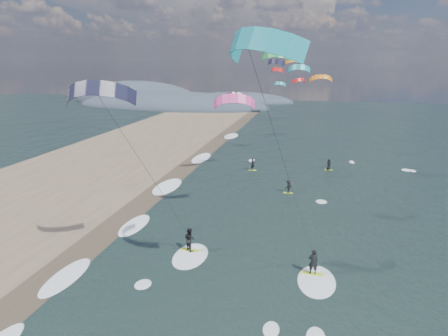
# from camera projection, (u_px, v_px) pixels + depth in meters

# --- Properties ---
(wet_sand_strip) EXTENTS (3.00, 240.00, 0.00)m
(wet_sand_strip) POSITION_uv_depth(u_px,v_px,m) (87.00, 248.00, 30.33)
(wet_sand_strip) COLOR #382D23
(wet_sand_strip) RESTS_ON ground
(coastal_hills) EXTENTS (80.00, 41.00, 15.00)m
(coastal_hills) POSITION_uv_depth(u_px,v_px,m) (166.00, 104.00, 129.08)
(coastal_hills) COLOR #3D4756
(coastal_hills) RESTS_ON ground
(kitesurfer_near_a) EXTENTS (8.04, 9.56, 16.62)m
(kitesurfer_near_a) POSITION_uv_depth(u_px,v_px,m) (262.00, 96.00, 19.12)
(kitesurfer_near_a) COLOR #C1E328
(kitesurfer_near_a) RESTS_ON ground
(kitesurfer_near_b) EXTENTS (7.32, 8.68, 14.18)m
(kitesurfer_near_b) POSITION_uv_depth(u_px,v_px,m) (128.00, 146.00, 23.87)
(kitesurfer_near_b) COLOR #C1E328
(kitesurfer_near_b) RESTS_ON ground
(far_kitesurfers) EXTENTS (11.31, 11.76, 1.73)m
(far_kitesurfers) POSITION_uv_depth(u_px,v_px,m) (293.00, 173.00, 47.58)
(far_kitesurfers) COLOR #C1E328
(far_kitesurfers) RESTS_ON ground
(bg_kite_field) EXTENTS (13.57, 73.02, 7.32)m
(bg_kite_field) POSITION_uv_depth(u_px,v_px,m) (287.00, 73.00, 64.14)
(bg_kite_field) COLOR red
(bg_kite_field) RESTS_ON ground
(shoreline_surf) EXTENTS (2.40, 79.40, 0.11)m
(shoreline_surf) POSITION_uv_depth(u_px,v_px,m) (128.00, 226.00, 34.49)
(shoreline_surf) COLOR white
(shoreline_surf) RESTS_ON ground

